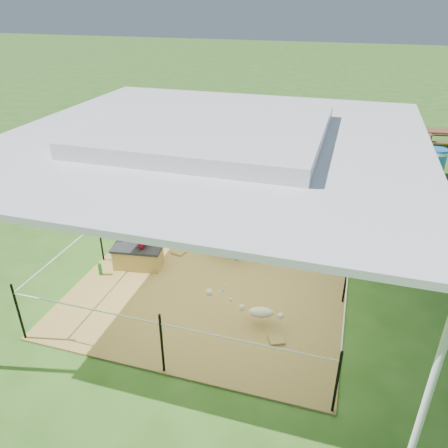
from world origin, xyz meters
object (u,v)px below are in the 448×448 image
(green_bottle, at_px, (100,269))
(picnic_table_far, at_px, (446,140))
(picnic_table_near, at_px, (361,145))
(foal, at_px, (261,311))
(trash_barrel, at_px, (435,163))
(distant_person, at_px, (360,140))
(straw_bale, at_px, (138,257))
(pony, at_px, (227,239))
(woman, at_px, (140,225))

(green_bottle, distance_m, picnic_table_far, 11.95)
(picnic_table_near, distance_m, picnic_table_far, 3.00)
(green_bottle, relative_size, picnic_table_far, 0.15)
(picnic_table_far, bearing_deg, foal, -118.50)
(trash_barrel, distance_m, distant_person, 2.46)
(straw_bale, xyz_separation_m, picnic_table_near, (3.83, 7.83, 0.15))
(trash_barrel, bearing_deg, pony, -126.75)
(green_bottle, height_order, foal, foal)
(picnic_table_near, bearing_deg, foal, -97.90)
(distant_person, bearing_deg, green_bottle, 54.86)
(straw_bale, distance_m, woman, 0.71)
(pony, bearing_deg, picnic_table_near, -4.68)
(picnic_table_near, bearing_deg, distant_person, 112.93)
(woman, relative_size, picnic_table_far, 0.63)
(straw_bale, relative_size, trash_barrel, 1.07)
(pony, xyz_separation_m, foal, (1.05, -1.73, -0.15))
(pony, xyz_separation_m, distant_person, (2.28, 7.16, 0.05))
(picnic_table_far, bearing_deg, green_bottle, -133.40)
(pony, bearing_deg, picnic_table_far, -16.99)
(woman, bearing_deg, straw_bale, -98.74)
(trash_barrel, distance_m, picnic_table_near, 2.36)
(foal, relative_size, picnic_table_near, 0.54)
(straw_bale, relative_size, woman, 0.83)
(green_bottle, bearing_deg, woman, 34.70)
(pony, relative_size, picnic_table_near, 0.55)
(green_bottle, relative_size, distant_person, 0.24)
(straw_bale, distance_m, picnic_table_near, 8.71)
(green_bottle, bearing_deg, picnic_table_near, 62.11)
(straw_bale, distance_m, green_bottle, 0.71)
(trash_barrel, bearing_deg, straw_bale, -131.52)
(pony, xyz_separation_m, picnic_table_far, (4.99, 8.43, -0.11))
(picnic_table_near, height_order, picnic_table_far, picnic_table_near)
(woman, distance_m, foal, 2.70)
(straw_bale, height_order, green_bottle, straw_bale)
(pony, height_order, picnic_table_far, pony)
(green_bottle, xyz_separation_m, picnic_table_near, (4.38, 8.28, 0.23))
(pony, height_order, trash_barrel, pony)
(green_bottle, bearing_deg, trash_barrel, 47.80)
(foal, xyz_separation_m, picnic_table_far, (3.94, 10.16, 0.04))
(picnic_table_far, bearing_deg, distant_person, -162.16)
(green_bottle, distance_m, foal, 3.14)
(straw_bale, xyz_separation_m, pony, (1.50, 0.78, 0.23))
(foal, bearing_deg, green_bottle, 159.79)
(foal, distance_m, picnic_table_near, 8.87)
(green_bottle, relative_size, picnic_table_near, 0.13)
(trash_barrel, bearing_deg, picnic_table_far, 76.47)
(picnic_table_far, bearing_deg, pony, -127.93)
(trash_barrel, bearing_deg, foal, -113.63)
(woman, height_order, distant_person, woman)
(woman, xyz_separation_m, trash_barrel, (5.77, 6.62, -0.52))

